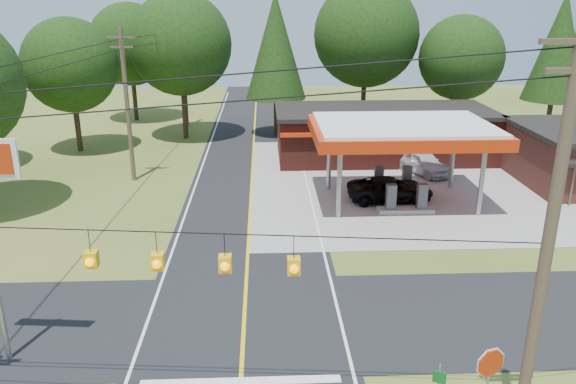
{
  "coord_description": "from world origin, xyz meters",
  "views": [
    {
      "loc": [
        0.85,
        -18.76,
        11.77
      ],
      "look_at": [
        2.0,
        7.0,
        2.8
      ],
      "focal_mm": 35.0,
      "sensor_mm": 36.0,
      "label": 1
    }
  ],
  "objects_px": {
    "sedan_car": "(423,163)",
    "octagonal_stop_sign": "(490,369)",
    "gas_canopy": "(403,133)",
    "suv_car": "(390,189)"
  },
  "relations": [
    {
      "from": "sedan_car",
      "to": "octagonal_stop_sign",
      "type": "relative_size",
      "value": 1.67
    },
    {
      "from": "gas_canopy",
      "to": "octagonal_stop_sign",
      "type": "bearing_deg",
      "value": -96.0
    },
    {
      "from": "gas_canopy",
      "to": "sedan_car",
      "type": "xyz_separation_m",
      "value": [
        3.0,
        5.65,
        -3.49
      ]
    },
    {
      "from": "gas_canopy",
      "to": "suv_car",
      "type": "xyz_separation_m",
      "value": [
        -0.5,
        0.18,
        -3.55
      ]
    },
    {
      "from": "suv_car",
      "to": "octagonal_stop_sign",
      "type": "height_order",
      "value": "octagonal_stop_sign"
    },
    {
      "from": "octagonal_stop_sign",
      "to": "suv_car",
      "type": "bearing_deg",
      "value": 85.53
    },
    {
      "from": "sedan_car",
      "to": "gas_canopy",
      "type": "bearing_deg",
      "value": -144.11
    },
    {
      "from": "gas_canopy",
      "to": "suv_car",
      "type": "relative_size",
      "value": 2.06
    },
    {
      "from": "gas_canopy",
      "to": "sedan_car",
      "type": "relative_size",
      "value": 2.31
    },
    {
      "from": "suv_car",
      "to": "sedan_car",
      "type": "xyz_separation_m",
      "value": [
        3.5,
        5.47,
        0.07
      ]
    }
  ]
}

